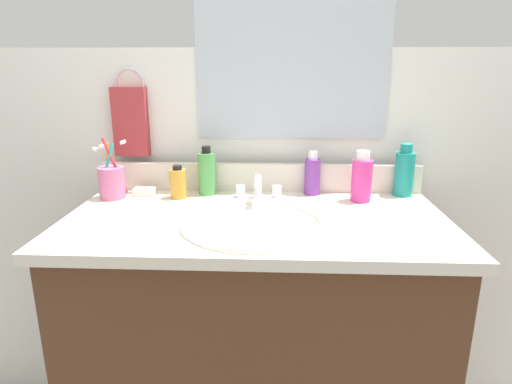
{
  "coord_description": "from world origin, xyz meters",
  "views": [
    {
      "loc": [
        0.05,
        -1.11,
        1.25
      ],
      "look_at": [
        0.0,
        0.0,
        0.92
      ],
      "focal_mm": 30.39,
      "sensor_mm": 36.0,
      "label": 1
    }
  ],
  "objects": [
    {
      "name": "hand_towel",
      "position": [
        -0.42,
        0.28,
        1.07
      ],
      "size": [
        0.11,
        0.04,
        0.22
      ],
      "primitive_type": "cube",
      "color": "#A53338"
    },
    {
      "name": "sink_basin",
      "position": [
        0.0,
        -0.06,
        0.82
      ],
      "size": [
        0.39,
        0.39,
        0.11
      ],
      "color": "white",
      "rests_on": "countertop"
    },
    {
      "name": "mirror_panel",
      "position": [
        0.1,
        0.3,
        1.3
      ],
      "size": [
        0.6,
        0.01,
        0.56
      ],
      "primitive_type": "cube",
      "color": "#B2BCC6"
    },
    {
      "name": "vanity_cabinet",
      "position": [
        0.0,
        0.0,
        0.41
      ],
      "size": [
        0.99,
        0.49,
        0.82
      ],
      "primitive_type": "cube",
      "color": "#4C2D19",
      "rests_on": "ground_plane"
    },
    {
      "name": "towel_ring",
      "position": [
        -0.42,
        0.3,
        1.19
      ],
      "size": [
        0.1,
        0.01,
        0.1
      ],
      "primitive_type": "torus",
      "rotation": [
        1.57,
        0.0,
        0.0
      ],
      "color": "silver"
    },
    {
      "name": "bottle_soap_pink",
      "position": [
        0.31,
        0.16,
        0.92
      ],
      "size": [
        0.06,
        0.06,
        0.15
      ],
      "color": "#D8338C",
      "rests_on": "countertop"
    },
    {
      "name": "bottle_oil_amber",
      "position": [
        -0.25,
        0.17,
        0.9
      ],
      "size": [
        0.05,
        0.05,
        0.1
      ],
      "color": "gold",
      "rests_on": "countertop"
    },
    {
      "name": "countertop",
      "position": [
        0.0,
        0.0,
        0.84
      ],
      "size": [
        1.04,
        0.54,
        0.03
      ],
      "primitive_type": "cube",
      "color": "beige",
      "rests_on": "vanity_cabinet"
    },
    {
      "name": "bottle_toner_green",
      "position": [
        -0.16,
        0.21,
        0.92
      ],
      "size": [
        0.05,
        0.05,
        0.15
      ],
      "color": "#4C9E4C",
      "rests_on": "countertop"
    },
    {
      "name": "bottle_cream_purple",
      "position": [
        0.17,
        0.22,
        0.91
      ],
      "size": [
        0.05,
        0.05,
        0.14
      ],
      "color": "#7A3899",
      "rests_on": "countertop"
    },
    {
      "name": "soap_bar",
      "position": [
        -0.36,
        0.19,
        0.86
      ],
      "size": [
        0.06,
        0.04,
        0.02
      ],
      "primitive_type": "cube",
      "color": "white",
      "rests_on": "countertop"
    },
    {
      "name": "faucet",
      "position": [
        0.0,
        0.14,
        0.88
      ],
      "size": [
        0.16,
        0.1,
        0.08
      ],
      "color": "silver",
      "rests_on": "countertop"
    },
    {
      "name": "cup_pink",
      "position": [
        -0.45,
        0.15,
        0.9
      ],
      "size": [
        0.09,
        0.08,
        0.19
      ],
      "color": "#D16693",
      "rests_on": "countertop"
    },
    {
      "name": "bottle_mouthwash_teal",
      "position": [
        0.45,
        0.23,
        0.93
      ],
      "size": [
        0.06,
        0.06,
        0.16
      ],
      "color": "teal",
      "rests_on": "countertop"
    },
    {
      "name": "backsplash",
      "position": [
        0.0,
        0.26,
        0.9
      ],
      "size": [
        1.04,
        0.02,
        0.09
      ],
      "primitive_type": "cube",
      "color": "beige",
      "rests_on": "countertop"
    },
    {
      "name": "back_wall",
      "position": [
        0.0,
        0.32,
        0.65
      ],
      "size": [
        2.14,
        0.04,
        1.3
      ],
      "primitive_type": "cube",
      "color": "silver",
      "rests_on": "ground_plane"
    }
  ]
}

